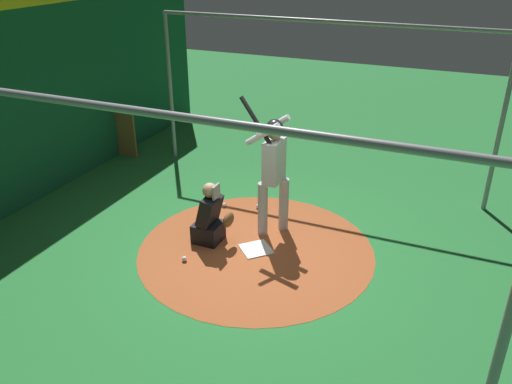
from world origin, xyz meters
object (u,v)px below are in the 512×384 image
Objects in this scene: home_plate at (256,249)px; bat_rack at (124,133)px; catcher at (210,219)px; baseball_0 at (184,259)px; baseball_1 at (258,206)px; baseball_2 at (224,205)px; batter at (273,165)px.

bat_rack is (-4.04, 2.37, 0.48)m from home_plate.
catcher reaches higher than baseball_0.
baseball_1 is at bearing 80.20° from baseball_0.
baseball_2 is (-0.22, 1.73, 0.00)m from baseball_0.
baseball_1 is 0.58m from baseball_2.
baseball_1 reaches higher than home_plate.
baseball_2 is (-1.04, 1.04, 0.03)m from home_plate.
bat_rack is 14.20× the size of baseball_0.
home_plate is 5.68× the size of baseball_1.
baseball_1 is (-0.49, 1.21, 0.03)m from home_plate.
catcher is at bearing -176.82° from home_plate.
batter is 29.27× the size of baseball_1.
bat_rack reaches higher than catcher.
batter is 2.23× the size of catcher.
catcher is 1.32m from baseball_1.
batter is at bearing 40.59° from catcher.
baseball_0 is 1.93m from baseball_1.
baseball_0 is at bearing -123.00° from batter.
batter is 4.47m from bat_rack.
home_plate is at bearing -91.90° from batter.
batter reaches higher than baseball_0.
bat_rack reaches higher than baseball_1.
batter is at bearing 88.10° from home_plate.
batter is 29.27× the size of baseball_2.
bat_rack is at bearing 162.06° from baseball_1.
baseball_1 is at bearing 17.85° from baseball_2.
baseball_1 is (0.24, 1.26, -0.34)m from catcher.
bat_rack is 14.20× the size of baseball_2.
baseball_2 reaches higher than home_plate.
baseball_0 is (-0.09, -0.65, -0.34)m from catcher.
home_plate is at bearing -44.92° from baseball_2.
baseball_1 is at bearing 129.35° from batter.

